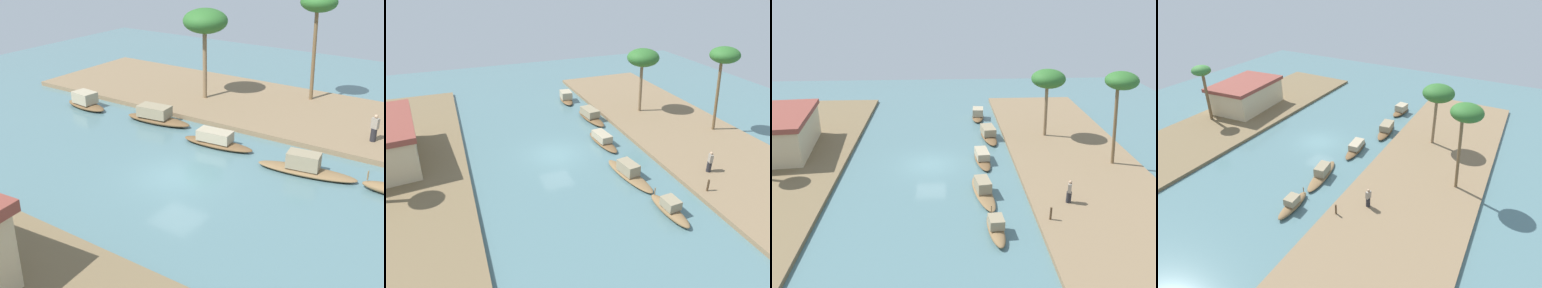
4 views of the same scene
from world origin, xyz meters
The scene contains 13 objects.
river_water centered at (0.00, 0.00, 0.00)m, with size 61.22×61.22×0.00m, color slate.
riverbank_left centered at (0.00, -12.05, 0.16)m, with size 37.12×10.20×0.32m, color #846B4C.
riverbank_right centered at (0.00, 12.05, 0.16)m, with size 37.12×10.20×0.32m, color brown.
sampan_midstream centered at (-5.23, -3.90, 0.39)m, with size 5.23×1.91×1.16m.
sampan_with_tall_canopy centered at (11.51, -4.96, 0.47)m, with size 3.66×1.56×1.19m.
sampan_upstream_small centered at (0.36, -4.37, 0.38)m, with size 4.40×1.49×0.97m.
sampan_near_left_bank centered at (5.59, -5.47, 0.45)m, with size 4.68×1.72×1.14m.
sampan_downstream_large centered at (-9.88, -4.22, 0.40)m, with size 3.68×1.15×1.12m.
person_on_near_bank centered at (-7.08, -9.47, 1.05)m, with size 0.47×0.43×1.63m.
mooring_post centered at (-9.06, -7.73, 0.75)m, with size 0.14×0.14×0.85m, color #4C3823.
palm_tree_left_near centered at (-1.19, -14.64, 6.99)m, with size 2.48×2.48×7.52m.
palm_tree_left_far centered at (5.34, -10.82, 5.76)m, with size 3.11×3.11×6.38m.
riverside_building centered at (2.93, 13.23, 2.03)m, with size 9.00×6.73×3.38m.
Camera 3 is at (-29.62, -1.25, 14.05)m, focal length 36.85 mm.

